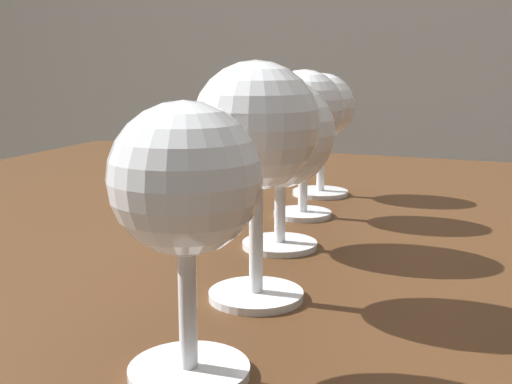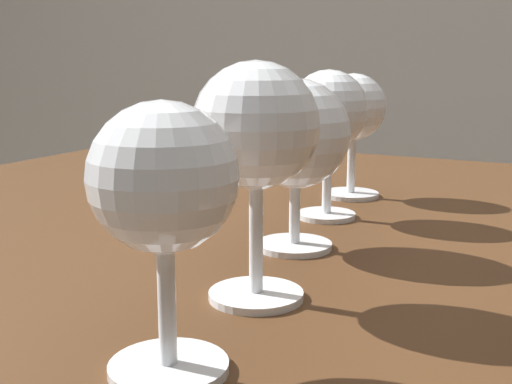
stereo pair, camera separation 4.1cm
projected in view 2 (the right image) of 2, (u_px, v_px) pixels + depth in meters
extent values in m
cube|color=#472B16|center=(419.00, 249.00, 0.59)|extent=(1.27, 0.90, 0.03)
cylinder|color=#472B16|center=(159.00, 346.00, 1.26)|extent=(0.06, 0.06, 0.72)
cylinder|color=white|center=(169.00, 367.00, 0.33)|extent=(0.06, 0.06, 0.00)
cylinder|color=white|center=(167.00, 296.00, 0.32)|extent=(0.01, 0.01, 0.07)
sphere|color=white|center=(163.00, 177.00, 0.31)|extent=(0.07, 0.07, 0.07)
ellipsoid|color=maroon|center=(163.00, 181.00, 0.31)|extent=(0.06, 0.06, 0.03)
cylinder|color=white|center=(256.00, 295.00, 0.43)|extent=(0.06, 0.06, 0.00)
cylinder|color=white|center=(256.00, 230.00, 0.42)|extent=(0.01, 0.01, 0.08)
sphere|color=white|center=(256.00, 125.00, 0.40)|extent=(0.08, 0.08, 0.08)
ellipsoid|color=beige|center=(256.00, 130.00, 0.40)|extent=(0.07, 0.07, 0.03)
cylinder|color=white|center=(294.00, 245.00, 0.54)|extent=(0.06, 0.06, 0.00)
cylinder|color=white|center=(295.00, 206.00, 0.53)|extent=(0.01, 0.01, 0.06)
sphere|color=white|center=(296.00, 133.00, 0.52)|extent=(0.09, 0.09, 0.09)
ellipsoid|color=#EACC66|center=(296.00, 134.00, 0.52)|extent=(0.08, 0.08, 0.04)
cylinder|color=white|center=(326.00, 215.00, 0.64)|extent=(0.06, 0.06, 0.00)
cylinder|color=white|center=(327.00, 174.00, 0.63)|extent=(0.01, 0.01, 0.08)
sphere|color=white|center=(329.00, 109.00, 0.62)|extent=(0.07, 0.07, 0.07)
cylinder|color=white|center=(350.00, 194.00, 0.74)|extent=(0.06, 0.06, 0.00)
cylinder|color=white|center=(351.00, 160.00, 0.73)|extent=(0.01, 0.01, 0.07)
sphere|color=white|center=(353.00, 107.00, 0.72)|extent=(0.07, 0.07, 0.07)
ellipsoid|color=#470A16|center=(353.00, 112.00, 0.72)|extent=(0.06, 0.06, 0.02)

